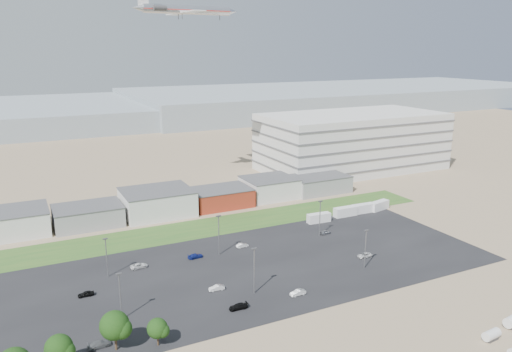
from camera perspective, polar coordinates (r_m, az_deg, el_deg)
ground at (r=108.70m, az=2.46°, el=-14.73°), size 700.00×700.00×0.00m
parking_lot at (r=126.58m, az=0.06°, el=-10.30°), size 120.00×50.00×0.01m
grass_strip at (r=152.16m, az=-7.05°, el=-6.06°), size 160.00×16.00×0.02m
hills_backdrop at (r=410.09m, az=-14.14°, el=7.17°), size 700.00×200.00×9.00m
building_row at (r=164.19m, az=-14.93°, el=-3.44°), size 170.00×20.00×8.00m
parking_garage at (r=227.71m, az=10.91°, el=3.91°), size 80.00×40.00×25.00m
storage_tank_nw at (r=107.04m, az=25.32°, el=-16.06°), size 3.76×2.13×2.16m
box_trailer_a at (r=157.82m, az=7.19°, el=-4.77°), size 7.67×2.79×2.83m
box_trailer_b at (r=164.73m, az=10.17°, el=-4.02°), size 8.01×2.55×3.00m
box_trailer_c at (r=169.29m, az=12.18°, el=-3.63°), size 7.87×2.68×2.93m
box_trailer_d at (r=173.40m, az=13.89°, el=-3.29°), size 8.24×4.22×2.96m
tree_mid at (r=94.37m, az=-21.58°, el=-18.09°), size 5.02×5.02×7.52m
tree_right at (r=96.60m, az=-15.84°, el=-16.41°), size 5.71×5.71×8.57m
tree_near at (r=96.71m, az=-11.21°, el=-16.92°), size 4.07×4.07×6.11m
lightpole_front_l at (r=105.40m, az=-15.24°, el=-13.17°), size 1.18×0.49×10.03m
lightpole_front_m at (r=111.62m, az=-0.21°, el=-10.80°), size 1.26×0.53×10.75m
lightpole_front_r at (r=126.56m, az=12.38°, el=-8.18°), size 1.18×0.49×10.05m
lightpole_back_l at (r=124.53m, az=-16.70°, el=-8.93°), size 1.14×0.48×9.73m
lightpole_back_m at (r=131.69m, az=-4.27°, el=-6.78°), size 1.28×0.53×10.86m
lightpole_back_r at (r=145.21m, az=7.31°, el=-4.85°), size 1.25×0.52×10.64m
airliner at (r=189.22m, az=-7.86°, el=18.32°), size 41.58×29.51×11.86m
parked_car_0 at (r=134.58m, az=12.31°, el=-8.84°), size 4.04×1.88×1.12m
parked_car_3 at (r=107.67m, az=-2.03°, el=-14.68°), size 4.13×1.86×1.18m
parked_car_4 at (r=115.31m, az=-4.52°, el=-12.63°), size 3.66×1.52×1.18m
parked_car_5 at (r=118.54m, az=-18.87°, el=-12.62°), size 3.51×1.50×1.18m
parked_car_6 at (r=132.02m, az=-6.94°, el=-9.06°), size 4.21×2.01×1.19m
parked_car_8 at (r=148.47m, az=7.95°, el=-6.39°), size 3.44×1.72×1.13m
parked_car_9 at (r=128.88m, az=-13.22°, el=-9.96°), size 4.42×2.38×1.18m
parked_car_10 at (r=100.00m, az=-17.46°, el=-17.85°), size 4.37×1.97×1.24m
parked_car_11 at (r=137.80m, az=-1.57°, el=-7.93°), size 3.51×1.46×1.13m
parked_car_13 at (r=113.29m, az=4.81°, el=-13.14°), size 3.75×1.45×1.22m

